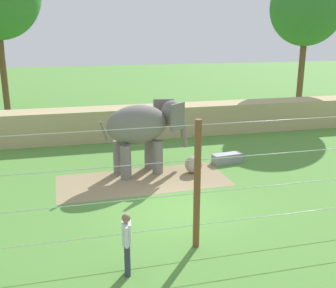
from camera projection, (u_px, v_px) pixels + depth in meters
The scene contains 9 objects.
ground_plane at pixel (176, 210), 13.65m from camera, with size 120.00×120.00×0.00m, color #518938.
dirt_patch at pixel (143, 180), 16.33m from camera, with size 6.94×3.04×0.01m, color #937F5B.
embankment_wall at pixel (130, 122), 22.75m from camera, with size 36.00×1.80×1.76m, color tan.
elephant at pixel (144, 127), 16.81m from camera, with size 4.01×2.17×3.04m.
enrichment_ball at pixel (193, 165), 17.14m from camera, with size 0.74×0.74×0.74m, color tan.
cable_fence at pixel (199, 185), 10.86m from camera, with size 12.86×0.19×3.71m.
zookeeper at pixel (127, 241), 9.80m from camera, with size 0.28×0.59×1.67m.
feed_trough at pixel (227, 158), 18.48m from camera, with size 1.45×0.67×0.44m.
tree_left_of_centre at pixel (307, 7), 28.13m from camera, with size 5.17×5.17×10.28m.
Camera 1 is at (-3.34, -12.05, 5.93)m, focal length 42.51 mm.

